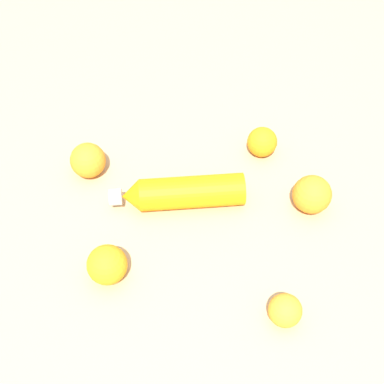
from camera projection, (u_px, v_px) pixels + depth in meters
name	position (u px, v px, depth m)	size (l,w,h in m)	color
ground_plane	(186.00, 211.00, 1.13)	(2.40, 2.40, 0.00)	tan
water_bottle	(181.00, 193.00, 1.11)	(0.11, 0.29, 0.07)	orange
orange_0	(312.00, 194.00, 1.10)	(0.08, 0.08, 0.08)	orange
orange_1	(285.00, 310.00, 0.95)	(0.06, 0.06, 0.06)	orange
orange_2	(88.00, 160.00, 1.16)	(0.08, 0.08, 0.08)	orange
orange_3	(107.00, 265.00, 1.00)	(0.08, 0.08, 0.08)	orange
orange_4	(262.00, 142.00, 1.21)	(0.07, 0.07, 0.07)	orange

